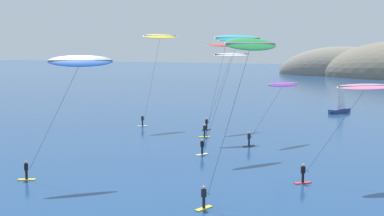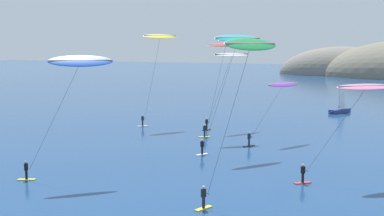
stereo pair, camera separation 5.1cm
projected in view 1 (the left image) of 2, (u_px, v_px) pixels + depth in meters
name	position (u px, v px, depth m)	size (l,w,h in m)	color
sailboat_near	(339.00, 109.00, 84.23)	(3.45, 5.76, 5.70)	navy
kitesurfer_purple	(280.00, 89.00, 58.46)	(5.04, 8.33, 7.31)	#2D2D33
kitesurfer_white	(230.00, 60.00, 68.17)	(4.90, 7.36, 10.75)	#2D2D33
kitesurfer_cyan	(236.00, 45.00, 52.31)	(5.63, 7.34, 12.93)	silver
kitesurfer_yellow	(159.00, 42.00, 70.14)	(4.60, 5.92, 13.46)	silver
kitesurfer_red	(224.00, 53.00, 61.06)	(5.29, 4.43, 12.08)	yellow
kitesurfer_green	(247.00, 58.00, 34.80)	(4.70, 6.08, 12.25)	yellow
kitesurfer_blue	(77.00, 68.00, 42.24)	(6.92, 6.41, 10.88)	yellow
kitesurfer_pink	(362.00, 93.00, 41.48)	(7.86, 6.89, 8.41)	red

